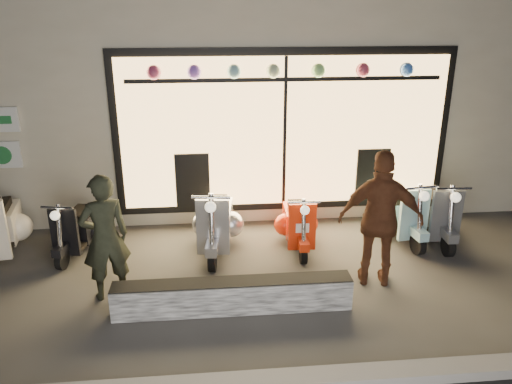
% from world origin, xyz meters
% --- Properties ---
extents(ground, '(40.00, 40.00, 0.00)m').
position_xyz_m(ground, '(0.00, 0.00, 0.00)').
color(ground, '#383533').
rests_on(ground, ground).
extents(kerb, '(40.00, 0.25, 0.12)m').
position_xyz_m(kerb, '(0.00, -2.00, 0.06)').
color(kerb, slate).
rests_on(kerb, ground).
extents(shop_building, '(10.20, 6.23, 4.20)m').
position_xyz_m(shop_building, '(0.00, 4.98, 2.10)').
color(shop_building, beige).
rests_on(shop_building, ground).
extents(graffiti_barrier, '(2.85, 0.28, 0.40)m').
position_xyz_m(graffiti_barrier, '(-0.19, -0.65, 0.20)').
color(graffiti_barrier, black).
rests_on(graffiti_barrier, ground).
extents(scooter_silver, '(0.56, 1.45, 1.03)m').
position_xyz_m(scooter_silver, '(-0.34, 1.09, 0.42)').
color(scooter_silver, black).
rests_on(scooter_silver, ground).
extents(scooter_red, '(0.41, 1.24, 0.89)m').
position_xyz_m(scooter_red, '(0.89, 1.08, 0.36)').
color(scooter_red, black).
rests_on(scooter_red, ground).
extents(scooter_black, '(0.55, 1.24, 0.88)m').
position_xyz_m(scooter_black, '(-2.39, 1.22, 0.35)').
color(scooter_black, black).
rests_on(scooter_black, ground).
extents(scooter_blue, '(0.54, 1.40, 1.00)m').
position_xyz_m(scooter_blue, '(2.53, 1.27, 0.40)').
color(scooter_blue, black).
rests_on(scooter_blue, ground).
extents(scooter_grey, '(0.49, 1.40, 1.00)m').
position_xyz_m(scooter_grey, '(3.07, 1.18, 0.40)').
color(scooter_grey, black).
rests_on(scooter_grey, ground).
extents(man, '(0.69, 0.59, 1.62)m').
position_xyz_m(man, '(-1.71, -0.17, 0.81)').
color(man, black).
rests_on(man, ground).
extents(woman, '(1.13, 0.67, 1.81)m').
position_xyz_m(woman, '(1.73, -0.18, 0.91)').
color(woman, '#572F1B').
rests_on(woman, ground).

